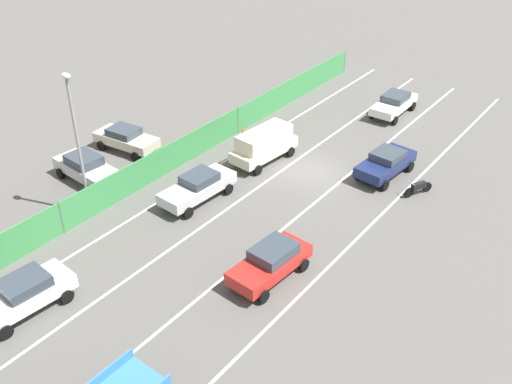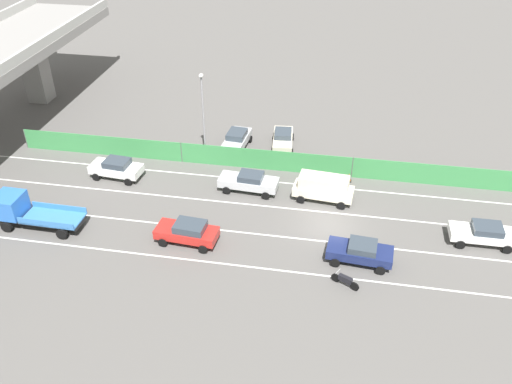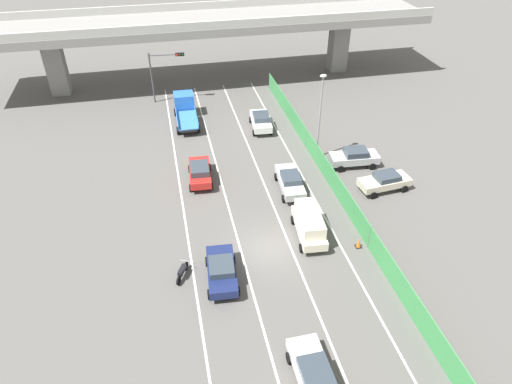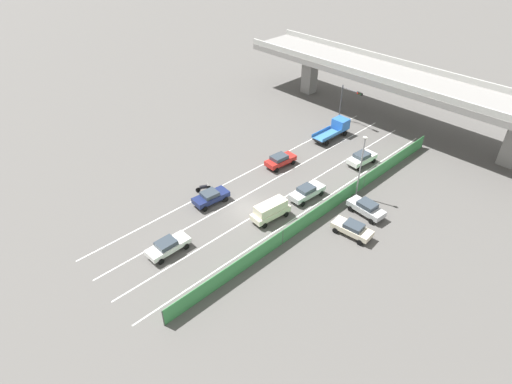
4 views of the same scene
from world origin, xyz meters
The scene contains 18 objects.
ground_plane centered at (0.00, 0.00, 0.00)m, with size 300.00×300.00×0.00m, color #565451.
lane_line_left_edge centered at (-5.32, 5.95, 0.00)m, with size 0.14×47.90×0.01m, color silver.
lane_line_mid_left centered at (-1.77, 5.95, 0.00)m, with size 0.14×47.90×0.01m, color silver.
lane_line_mid_right centered at (1.77, 5.95, 0.00)m, with size 0.14×47.90×0.01m, color silver.
lane_line_right_edge centered at (5.32, 5.95, 0.00)m, with size 0.14×47.90×0.01m, color silver.
green_fence centered at (7.19, 5.95, 0.93)m, with size 0.10×44.00×1.86m.
car_hatchback_white centered at (3.78, 17.84, 0.92)m, with size 2.34×4.42×1.66m.
car_van_cream centered at (3.39, 0.75, 1.20)m, with size 2.30×4.76×2.12m.
car_sedan_white centered at (-0.01, -10.60, 0.86)m, with size 2.00×4.53×1.52m.
car_sedan_silver centered at (3.67, 6.66, 0.89)m, with size 2.17×4.80×1.60m.
car_sedan_red centered at (-3.49, 9.65, 0.92)m, with size 2.25×4.45×1.65m.
car_sedan_navy centered at (-3.52, -2.19, 0.88)m, with size 2.33×4.45×1.56m.
flatbed_truck_blue centered at (-3.57, 21.81, 1.26)m, with size 2.43×6.35×2.42m.
motorcycle centered at (-6.03, -1.33, 0.46)m, with size 1.00×1.79×0.93m.
parked_sedan_cream centered at (11.38, 4.97, 0.87)m, with size 4.45×2.28×1.54m.
parked_wagon_silver centered at (10.38, 9.05, 0.92)m, with size 4.47×2.26×1.66m.
street_lamp centered at (7.56, 11.22, 4.81)m, with size 0.60×0.36×8.06m.
traffic_cone centered at (6.54, -1.17, 0.34)m, with size 0.47×0.47×0.72m.
Camera 2 is at (-31.78, -0.17, 23.84)m, focal length 37.79 mm.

